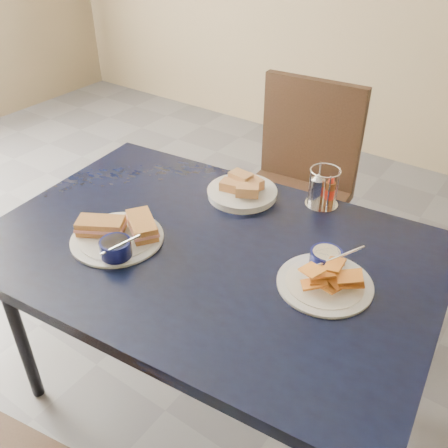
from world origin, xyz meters
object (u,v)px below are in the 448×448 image
Objects in this scene: sandwich_plate at (119,234)px; bread_basket at (242,190)px; plantain_plate at (326,274)px; chair_far at (300,177)px; condiment_caddy at (322,190)px; dining_table at (208,262)px.

bread_basket is at bearing 69.82° from sandwich_plate.
plantain_plate is (0.59, 0.20, -0.00)m from sandwich_plate.
chair_far is at bearing 95.59° from bread_basket.
bread_basket is 0.27m from condiment_caddy.
chair_far is 7.10× the size of condiment_caddy.
dining_table is at bearing -169.71° from plantain_plate.
plantain_plate is at bearing 10.29° from dining_table.
condiment_caddy is (0.40, 0.54, 0.03)m from sandwich_plate.
sandwich_plate reaches higher than bread_basket.
dining_table is 0.32m from bread_basket.
condiment_caddy reaches higher than bread_basket.
bread_basket is at bearing 104.31° from dining_table.
dining_table is at bearing -81.31° from chair_far.
bread_basket reaches higher than dining_table.
chair_far reaches higher than dining_table.
plantain_plate is at bearing -58.63° from chair_far.
plantain_plate is 0.39m from condiment_caddy.
bread_basket is (0.16, 0.43, -0.00)m from sandwich_plate.
dining_table is at bearing -112.40° from condiment_caddy.
sandwich_plate reaches higher than dining_table.
condiment_caddy is (0.17, 0.41, 0.11)m from dining_table.
sandwich_plate and plantain_plate have the same top height.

